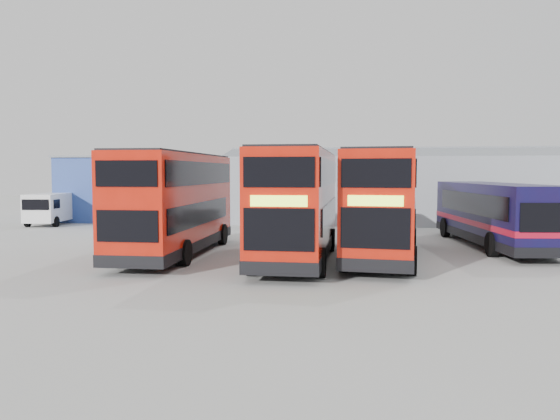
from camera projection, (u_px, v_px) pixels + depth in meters
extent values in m
plane|color=#9C9C97|center=(295.00, 256.00, 25.19)|extent=(120.00, 120.00, 0.00)
cube|color=navy|center=(147.00, 189.00, 44.61)|extent=(12.00, 8.00, 5.00)
cube|color=slate|center=(147.00, 158.00, 44.43)|extent=(12.30, 8.30, 0.15)
cube|color=#4979CF|center=(127.00, 184.00, 40.52)|extent=(3.96, 0.15, 1.40)
cube|color=gray|center=(419.00, 189.00, 43.79)|extent=(30.00, 12.00, 5.00)
cube|color=slate|center=(424.00, 154.00, 40.84)|extent=(30.50, 6.33, 1.29)
cube|color=slate|center=(416.00, 156.00, 46.37)|extent=(30.50, 6.33, 1.29)
cube|color=red|center=(176.00, 201.00, 25.37)|extent=(2.68, 11.18, 4.31)
cube|color=black|center=(176.00, 243.00, 25.51)|extent=(2.72, 11.22, 0.48)
cube|color=black|center=(202.00, 213.00, 24.81)|extent=(0.07, 9.47, 1.01)
cube|color=black|center=(145.00, 212.00, 25.16)|extent=(0.07, 9.47, 1.01)
cube|color=black|center=(204.00, 173.00, 25.11)|extent=(0.07, 10.54, 1.01)
cube|color=black|center=(148.00, 173.00, 25.46)|extent=(0.07, 10.54, 1.01)
cube|color=black|center=(207.00, 207.00, 30.97)|extent=(2.40, 0.06, 1.44)
cube|color=black|center=(207.00, 173.00, 30.83)|extent=(2.40, 0.06, 1.01)
cube|color=#CCFA34|center=(207.00, 190.00, 30.91)|extent=(1.92, 0.05, 0.37)
cube|color=black|center=(127.00, 226.00, 19.87)|extent=(2.34, 0.06, 1.17)
cube|color=black|center=(126.00, 174.00, 19.73)|extent=(2.34, 0.06, 0.96)
cube|color=black|center=(175.00, 154.00, 25.22)|extent=(2.52, 11.02, 0.11)
cylinder|color=black|center=(222.00, 234.00, 29.19)|extent=(0.34, 1.11, 1.11)
cylinder|color=black|center=(176.00, 234.00, 29.52)|extent=(0.34, 1.11, 1.11)
cylinder|color=black|center=(185.00, 253.00, 22.56)|extent=(0.34, 1.11, 1.11)
cylinder|color=black|center=(126.00, 252.00, 22.89)|extent=(0.34, 1.11, 1.11)
cube|color=red|center=(298.00, 202.00, 23.97)|extent=(2.93, 11.39, 4.37)
cube|color=black|center=(298.00, 247.00, 24.11)|extent=(2.97, 11.43, 0.49)
cube|color=black|center=(269.00, 213.00, 24.63)|extent=(0.25, 9.61, 1.03)
cube|color=black|center=(330.00, 213.00, 24.23)|extent=(0.25, 9.61, 1.03)
cube|color=black|center=(267.00, 172.00, 24.08)|extent=(0.27, 10.69, 1.03)
cube|color=black|center=(329.00, 172.00, 23.67)|extent=(0.27, 10.69, 1.03)
cube|color=black|center=(279.00, 230.00, 18.40)|extent=(2.43, 0.10, 1.46)
cube|color=black|center=(279.00, 172.00, 18.26)|extent=(2.43, 0.10, 1.03)
cube|color=#CCFA34|center=(279.00, 201.00, 18.32)|extent=(1.94, 0.08, 0.38)
cube|color=black|center=(310.00, 208.00, 29.62)|extent=(2.38, 0.10, 1.19)
cube|color=black|center=(310.00, 172.00, 29.49)|extent=(2.38, 0.10, 0.97)
cube|color=black|center=(298.00, 152.00, 23.81)|extent=(2.76, 11.22, 0.11)
cylinder|color=black|center=(252.00, 261.00, 20.41)|extent=(0.37, 1.13, 1.12)
cylinder|color=black|center=(321.00, 263.00, 20.03)|extent=(0.37, 1.13, 1.12)
cylinder|color=black|center=(279.00, 239.00, 27.12)|extent=(0.37, 1.13, 1.12)
cylinder|color=black|center=(331.00, 240.00, 26.74)|extent=(0.37, 1.13, 1.12)
cube|color=red|center=(384.00, 202.00, 24.47)|extent=(3.92, 11.46, 4.33)
cube|color=black|center=(383.00, 245.00, 24.61)|extent=(3.97, 11.51, 0.48)
cube|color=black|center=(354.00, 212.00, 25.24)|extent=(1.12, 9.47, 1.02)
cube|color=black|center=(415.00, 213.00, 24.60)|extent=(1.12, 9.47, 1.02)
cube|color=black|center=(354.00, 173.00, 24.70)|extent=(1.24, 10.53, 1.02)
cube|color=black|center=(415.00, 173.00, 24.06)|extent=(1.24, 10.53, 1.02)
cube|color=black|center=(375.00, 228.00, 19.05)|extent=(2.40, 0.32, 1.44)
cube|color=black|center=(376.00, 173.00, 18.92)|extent=(2.40, 0.32, 1.02)
cube|color=#CCFA34|center=(375.00, 201.00, 18.98)|extent=(1.92, 0.26, 0.37)
cube|color=black|center=(389.00, 208.00, 29.98)|extent=(2.34, 0.32, 1.18)
cube|color=black|center=(390.00, 173.00, 29.84)|extent=(2.34, 0.32, 0.96)
cube|color=black|center=(385.00, 153.00, 24.32)|extent=(3.74, 11.28, 0.11)
cylinder|color=black|center=(344.00, 258.00, 21.13)|extent=(0.47, 1.14, 1.11)
cylinder|color=black|center=(412.00, 261.00, 20.52)|extent=(0.47, 1.14, 1.11)
cylinder|color=black|center=(361.00, 238.00, 27.66)|extent=(0.47, 1.14, 1.11)
cylinder|color=black|center=(413.00, 239.00, 27.05)|extent=(0.47, 1.14, 1.11)
cube|color=#0C0B33|center=(495.00, 212.00, 28.21)|extent=(3.99, 12.31, 2.91)
cube|color=black|center=(494.00, 236.00, 28.29)|extent=(4.04, 12.36, 0.44)
cube|color=#AE0D24|center=(494.00, 222.00, 28.24)|extent=(4.03, 12.35, 0.27)
cube|color=black|center=(525.00, 203.00, 27.81)|extent=(1.11, 10.07, 1.04)
cube|color=black|center=(470.00, 203.00, 27.88)|extent=(1.11, 10.07, 1.04)
cube|color=black|center=(459.00, 202.00, 34.25)|extent=(2.47, 0.31, 1.43)
cube|color=black|center=(550.00, 218.00, 22.14)|extent=(2.41, 0.31, 1.21)
cylinder|color=black|center=(490.00, 228.00, 32.54)|extent=(0.47, 1.17, 1.14)
cylinder|color=black|center=(445.00, 227.00, 32.60)|extent=(0.47, 1.17, 1.14)
cylinder|color=black|center=(551.00, 245.00, 24.87)|extent=(0.47, 1.17, 1.14)
cylinder|color=black|center=(492.00, 245.00, 24.93)|extent=(0.47, 1.17, 1.14)
cube|color=white|center=(52.00, 207.00, 40.30)|extent=(2.61, 5.44, 2.00)
cube|color=black|center=(35.00, 205.00, 37.63)|extent=(1.89, 0.24, 0.74)
cube|color=black|center=(27.00, 204.00, 38.63)|extent=(0.15, 0.95, 0.63)
cube|color=black|center=(57.00, 204.00, 38.57)|extent=(0.15, 0.95, 0.63)
cylinder|color=black|center=(28.00, 222.00, 38.61)|extent=(0.33, 0.78, 0.76)
cylinder|color=black|center=(56.00, 222.00, 38.55)|extent=(0.33, 0.78, 0.76)
cylinder|color=black|center=(50.00, 217.00, 42.17)|extent=(0.33, 0.78, 0.76)
cylinder|color=black|center=(76.00, 217.00, 42.12)|extent=(0.33, 0.78, 0.76)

